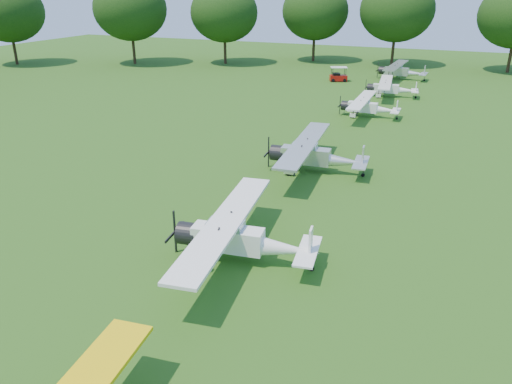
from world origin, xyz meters
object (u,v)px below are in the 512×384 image
aircraft_3 (239,236)px  golf_cart (338,77)px  aircraft_5 (367,106)px  aircraft_6 (390,87)px  aircraft_7 (400,70)px  aircraft_4 (313,154)px

aircraft_3 → golf_cart: 47.02m
aircraft_5 → golf_cart: (-7.04, 17.33, -0.44)m
aircraft_6 → golf_cart: bearing=130.3°
aircraft_5 → aircraft_7: aircraft_7 is taller
golf_cart → aircraft_7: bearing=9.6°
aircraft_5 → aircraft_6: (0.62, 10.11, 0.01)m
aircraft_4 → aircraft_5: 16.50m
aircraft_3 → aircraft_6: bearing=81.4°
golf_cart → aircraft_5: bearing=-90.5°
aircraft_4 → aircraft_6: bearing=83.0°
aircraft_4 → aircraft_7: bearing=84.3°
aircraft_7 → aircraft_6: bearing=-84.6°
aircraft_3 → aircraft_6: size_ratio=1.18×
aircraft_6 → aircraft_7: 11.79m
aircraft_7 → aircraft_3: bearing=-87.2°
aircraft_7 → golf_cart: bearing=-144.5°
aircraft_4 → golf_cart: aircraft_4 is taller
aircraft_6 → aircraft_7: aircraft_7 is taller
aircraft_6 → golf_cart: golf_cart is taller
aircraft_4 → golf_cart: (-6.52, 33.82, -0.64)m
aircraft_3 → aircraft_7: bearing=82.2°
aircraft_6 → golf_cart: (-7.66, 7.22, -0.45)m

